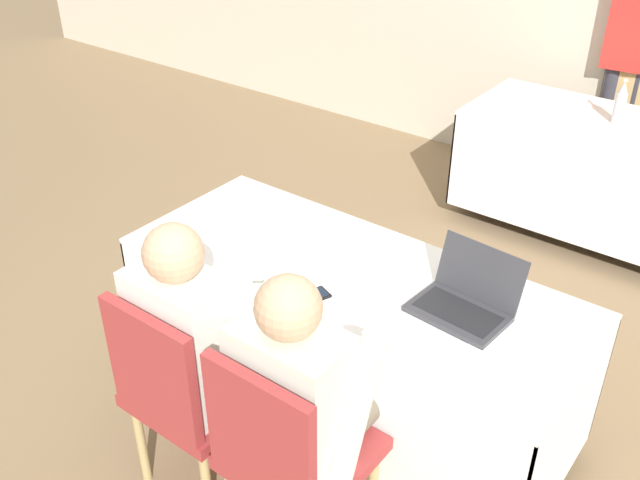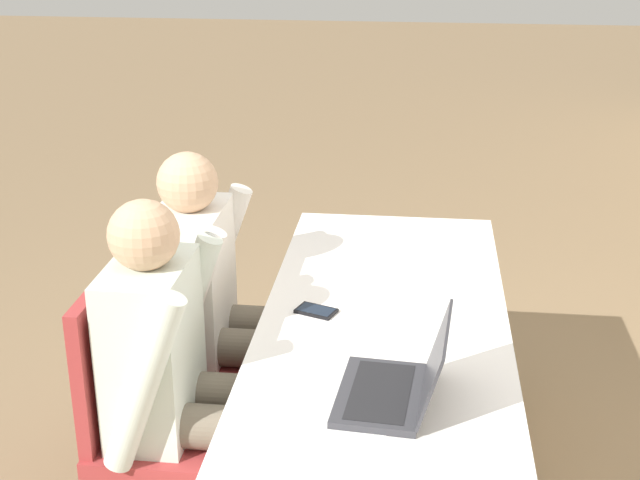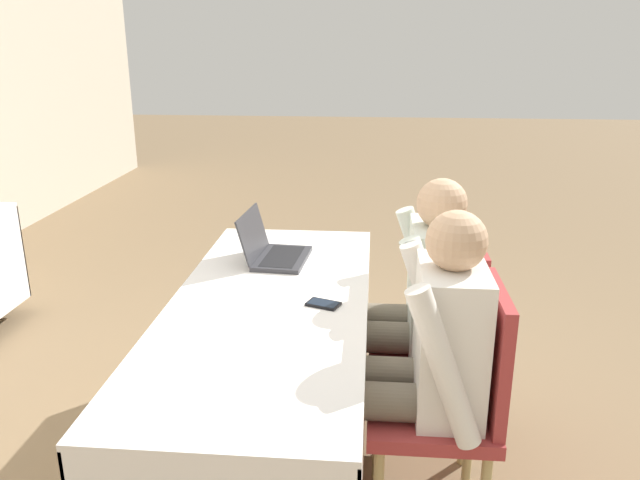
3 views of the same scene
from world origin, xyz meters
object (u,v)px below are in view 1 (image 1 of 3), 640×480
(chair_near_left, at_px, (185,390))
(person_checkered_shirt, at_px, (202,340))
(water_bottle, at_px, (620,104))
(chair_near_right, at_px, (287,452))
(person_white_shirt, at_px, (306,398))
(cell_phone, at_px, (313,296))
(person_red_shirt, at_px, (631,58))
(laptop, at_px, (465,301))

(chair_near_left, distance_m, person_checkered_shirt, 0.19)
(water_bottle, relative_size, chair_near_right, 0.28)
(chair_near_left, height_order, person_white_shirt, person_white_shirt)
(chair_near_right, bearing_deg, cell_phone, -61.18)
(person_checkered_shirt, height_order, person_red_shirt, person_red_shirt)
(laptop, xyz_separation_m, person_checkered_shirt, (-0.70, -0.63, -0.11))
(person_white_shirt, height_order, person_red_shirt, person_red_shirt)
(laptop, xyz_separation_m, person_white_shirt, (-0.22, -0.63, -0.11))
(chair_near_right, height_order, person_white_shirt, person_white_shirt)
(chair_near_left, height_order, person_checkered_shirt, person_checkered_shirt)
(person_red_shirt, bearing_deg, person_checkered_shirt, -102.48)
(water_bottle, bearing_deg, laptop, -86.31)
(water_bottle, xyz_separation_m, chair_near_right, (-0.08, -2.86, -0.34))
(cell_phone, height_order, person_checkered_shirt, person_checkered_shirt)
(person_white_shirt, bearing_deg, laptop, -109.25)
(laptop, height_order, cell_phone, laptop)
(laptop, relative_size, chair_near_right, 0.39)
(person_white_shirt, xyz_separation_m, person_red_shirt, (-0.07, 3.41, 0.25))
(person_checkered_shirt, relative_size, person_white_shirt, 1.00)
(chair_near_right, height_order, person_red_shirt, person_red_shirt)
(laptop, relative_size, person_white_shirt, 0.30)
(cell_phone, bearing_deg, water_bottle, 102.34)
(person_checkered_shirt, bearing_deg, chair_near_left, 90.00)
(laptop, xyz_separation_m, chair_near_right, (-0.22, -0.74, -0.27))
(chair_near_left, xyz_separation_m, person_checkered_shirt, (0.00, 0.10, 0.16))
(water_bottle, distance_m, chair_near_right, 2.88)
(cell_phone, height_order, person_red_shirt, person_red_shirt)
(person_checkered_shirt, bearing_deg, person_white_shirt, -180.00)
(chair_near_left, bearing_deg, water_bottle, -101.06)
(chair_near_right, bearing_deg, person_red_shirt, -88.87)
(laptop, relative_size, cell_phone, 2.56)
(water_bottle, bearing_deg, person_checkered_shirt, -101.47)
(person_red_shirt, bearing_deg, laptop, -89.75)
(person_checkered_shirt, bearing_deg, laptop, -137.71)
(cell_phone, bearing_deg, chair_near_right, -40.63)
(laptop, distance_m, chair_near_left, 1.05)
(person_white_shirt, bearing_deg, chair_near_right, 90.00)
(chair_near_right, bearing_deg, person_checkered_shirt, -12.28)
(cell_phone, relative_size, water_bottle, 0.54)
(laptop, relative_size, person_red_shirt, 0.22)
(chair_near_right, distance_m, person_checkered_shirt, 0.51)
(laptop, distance_m, water_bottle, 2.13)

